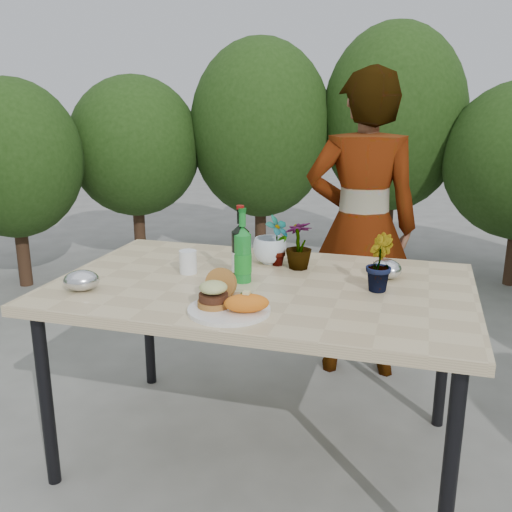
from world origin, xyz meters
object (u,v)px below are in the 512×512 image
(dinner_plate, at_px, (229,310))
(patio_table, at_px, (262,297))
(person, at_px, (362,228))
(wine_bottle, at_px, (241,253))

(dinner_plate, bearing_deg, patio_table, 86.38)
(dinner_plate, relative_size, person, 0.18)
(patio_table, xyz_separation_m, dinner_plate, (-0.02, -0.33, 0.06))
(wine_bottle, distance_m, person, 0.95)
(wine_bottle, bearing_deg, patio_table, 2.87)
(patio_table, bearing_deg, dinner_plate, -93.62)
(patio_table, bearing_deg, wine_bottle, 176.78)
(dinner_plate, bearing_deg, wine_bottle, 101.16)
(patio_table, height_order, person, person)
(wine_bottle, bearing_deg, person, 72.85)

